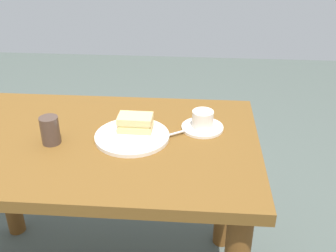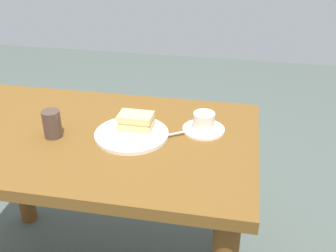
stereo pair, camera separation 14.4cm
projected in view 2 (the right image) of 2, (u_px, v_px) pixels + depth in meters
The scene contains 7 objects.
dining_table at pixel (95, 166), 1.52m from camera, with size 1.18×0.72×0.72m.
sandwich_plate at pixel (132, 134), 1.44m from camera, with size 0.26×0.26×0.01m, color silver.
sandwich_front at pixel (136, 121), 1.45m from camera, with size 0.12×0.08×0.06m.
coffee_saucer at pixel (204, 129), 1.47m from camera, with size 0.15×0.15×0.01m, color silver.
coffee_cup at pixel (204, 120), 1.46m from camera, with size 0.08×0.10×0.06m.
spoon at pixel (185, 131), 1.45m from camera, with size 0.09×0.06×0.01m.
drinking_glass at pixel (52, 124), 1.42m from camera, with size 0.06×0.06×0.10m, color #47362C.
Camera 2 is at (0.51, -1.19, 1.44)m, focal length 43.48 mm.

